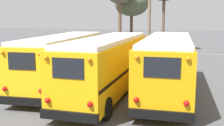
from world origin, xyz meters
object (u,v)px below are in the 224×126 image
(school_bus_0, at_px, (64,59))
(school_bus_2, at_px, (168,63))
(bare_tree_0, at_px, (132,4))
(school_bus_1, at_px, (109,63))
(utility_pole, at_px, (149,12))

(school_bus_0, height_order, school_bus_2, school_bus_2)
(school_bus_0, distance_m, bare_tree_0, 17.84)
(school_bus_1, height_order, school_bus_2, school_bus_2)
(school_bus_0, bearing_deg, bare_tree_0, 87.36)
(school_bus_2, height_order, utility_pole, utility_pole)
(school_bus_1, bearing_deg, school_bus_2, 15.57)
(bare_tree_0, bearing_deg, utility_pole, -62.83)
(school_bus_2, relative_size, bare_tree_0, 1.47)
(school_bus_0, relative_size, bare_tree_0, 1.42)
(school_bus_1, xyz_separation_m, school_bus_2, (3.14, 0.88, 0.02))
(school_bus_0, height_order, utility_pole, utility_pole)
(school_bus_0, relative_size, school_bus_1, 0.96)
(school_bus_1, distance_m, utility_pole, 13.16)
(utility_pole, bearing_deg, school_bus_0, -107.12)
(school_bus_1, xyz_separation_m, bare_tree_0, (-2.34, 18.33, 4.07))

